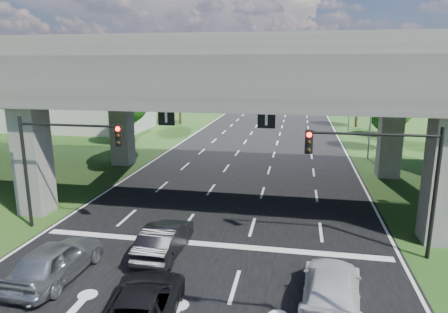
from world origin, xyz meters
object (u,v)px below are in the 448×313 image
(signal_left, at_px, (61,153))
(streetlight_beyond, at_px, (348,86))
(streetlight_far, at_px, (368,95))
(car_white, at_px, (331,289))
(car_dark, at_px, (164,239))
(car_silver, at_px, (56,261))
(signal_right, at_px, (385,167))
(car_trailing, at_px, (142,305))

(signal_left, relative_size, streetlight_beyond, 0.60)
(streetlight_far, relative_size, car_white, 1.98)
(signal_left, distance_m, car_dark, 7.16)
(streetlight_far, bearing_deg, car_silver, -122.06)
(signal_right, distance_m, car_silver, 14.43)
(car_silver, height_order, car_dark, car_silver)
(signal_left, distance_m, streetlight_beyond, 40.30)
(streetlight_beyond, bearing_deg, streetlight_far, -90.00)
(signal_right, relative_size, car_dark, 1.34)
(car_trailing, bearing_deg, car_dark, -86.41)
(streetlight_beyond, bearing_deg, signal_left, -116.43)
(signal_right, xyz_separation_m, streetlight_far, (2.27, 20.06, 1.66))
(car_silver, bearing_deg, streetlight_far, -119.53)
(streetlight_beyond, distance_m, car_dark, 40.01)
(car_white, bearing_deg, car_dark, -16.19)
(car_dark, bearing_deg, signal_left, -16.46)
(signal_right, xyz_separation_m, car_white, (-2.42, -4.68, -3.43))
(signal_right, xyz_separation_m, signal_left, (-15.65, 0.00, 0.00))
(signal_right, distance_m, streetlight_far, 20.25)
(car_dark, bearing_deg, signal_right, -169.15)
(signal_right, distance_m, car_dark, 10.37)
(car_white, height_order, car_trailing, car_white)
(car_trailing, bearing_deg, car_silver, -31.74)
(car_trailing, bearing_deg, streetlight_beyond, -111.35)
(signal_left, height_order, streetlight_far, streetlight_far)
(streetlight_beyond, xyz_separation_m, car_dark, (-11.90, -37.86, -5.08))
(car_silver, xyz_separation_m, car_trailing, (4.53, -2.09, -0.11))
(signal_right, relative_size, car_white, 1.19)
(streetlight_far, bearing_deg, car_trailing, -112.24)
(streetlight_far, height_order, car_silver, streetlight_far)
(car_trailing, bearing_deg, signal_right, -149.06)
(signal_left, distance_m, car_silver, 6.25)
(streetlight_far, distance_m, car_silver, 29.62)
(signal_left, relative_size, car_silver, 1.27)
(streetlight_far, distance_m, streetlight_beyond, 16.00)
(car_silver, relative_size, car_dark, 1.05)
(car_trailing, bearing_deg, signal_left, -51.24)
(signal_right, height_order, car_trailing, signal_right)
(streetlight_beyond, distance_m, car_trailing, 44.51)
(signal_left, bearing_deg, car_trailing, -44.26)
(signal_right, height_order, car_white, signal_right)
(signal_left, bearing_deg, car_silver, -62.65)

